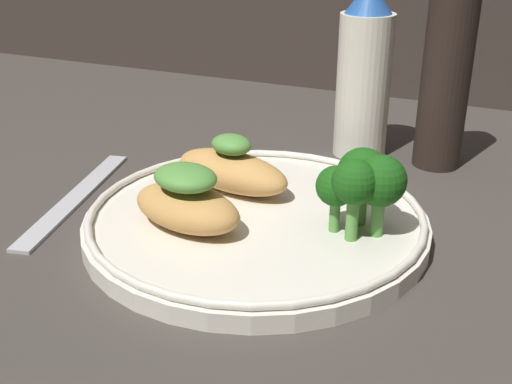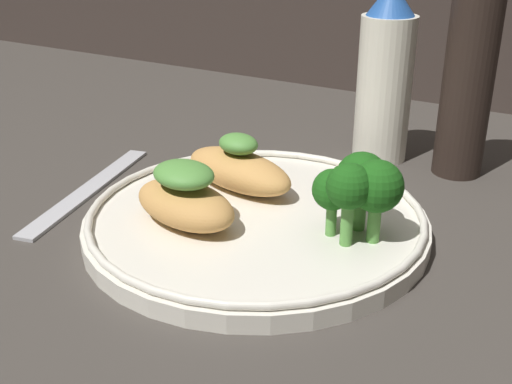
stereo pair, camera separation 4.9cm
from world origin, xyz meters
The scene contains 8 objects.
ground_plane centered at (0.00, 0.00, -0.50)cm, with size 180.00×180.00×1.00cm, color #3D3833.
plate centered at (0.00, 0.00, 0.99)cm, with size 26.86×26.86×2.00cm.
grilled_meat_front centered at (-3.93, -3.86, 3.47)cm, with size 9.94×6.73×4.94cm.
grilled_meat_middle centered at (-3.93, 3.85, 3.21)cm, with size 11.78×7.05×4.82cm.
broccoli_bunch centered at (8.06, 0.73, 5.46)cm, with size 6.44×6.29×6.23cm.
sauce_bottle centered at (2.76, 20.13, 8.25)cm, with size 5.35×5.35×17.25cm.
pepper_grinder centered at (10.58, 20.13, 8.97)cm, with size 4.57×4.57×19.53cm.
fork centered at (-16.87, -0.89, 0.30)cm, with size 6.16×19.53×0.60cm.
Camera 2 is at (22.52, -38.87, 23.83)cm, focal length 45.00 mm.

